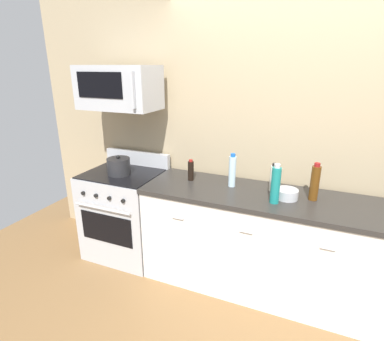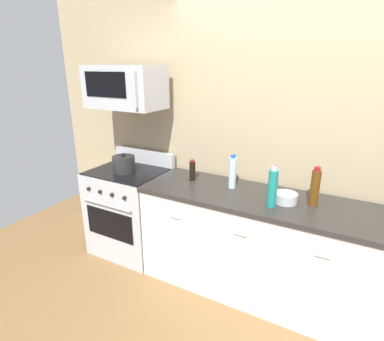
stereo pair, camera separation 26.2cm
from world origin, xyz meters
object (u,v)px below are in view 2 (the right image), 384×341
Objects in this scene: bottle_wine_amber at (315,187)px; stockpot at (124,164)px; microwave at (125,87)px; bottle_soy_sauce_dark at (192,170)px; bowl_steel_prep at (286,197)px; bottle_vinegar_white at (274,181)px; bottle_sparkling_teal at (273,188)px; bottle_water_clear at (233,172)px; range_oven at (131,210)px.

stockpot is (-1.80, -0.10, -0.06)m from bottle_wine_amber.
microwave is 1.03m from bottle_soy_sauce_dark.
bottle_wine_amber is at bearing 15.22° from bowl_steel_prep.
microwave is at bearing 89.87° from stockpot.
bottle_vinegar_white is 0.77× the size of bottle_sparkling_teal.
bottle_vinegar_white reaches higher than bowl_steel_prep.
bottle_water_clear reaches higher than bottle_vinegar_white.
range_oven is 0.54m from stockpot.
microwave is at bearing -178.16° from bottle_water_clear.
bowl_steel_prep is at bearing 57.17° from bottle_sparkling_teal.
bottle_sparkling_teal is (0.05, -0.24, 0.04)m from bottle_vinegar_white.
bottle_vinegar_white is at bearing 137.74° from bowl_steel_prep.
microwave is 4.09× the size of bowl_steel_prep.
microwave is 3.02× the size of bottle_vinegar_white.
bottle_sparkling_teal reaches higher than bottle_vinegar_white.
microwave is 1.92m from bottle_wine_amber.
bottle_water_clear is at bearing 0.52° from bottle_soy_sauce_dark.
microwave reaches higher than range_oven.
bottle_soy_sauce_dark is at bearing 178.63° from bottle_wine_amber.
bottle_wine_amber is 1.08m from bottle_soy_sauce_dark.
bottle_wine_amber reaches higher than bottle_soy_sauce_dark.
bottle_soy_sauce_dark is 0.89× the size of stockpot.
bottle_soy_sauce_dark is at bearing 10.29° from stockpot.
bottle_wine_amber is 0.68m from bottle_water_clear.
bottle_sparkling_teal is 1.52m from stockpot.
bottle_water_clear is (-0.36, -0.03, 0.03)m from bottle_vinegar_white.
bottle_sparkling_teal is at bearing -14.30° from bottle_soy_sauce_dark.
bottle_vinegar_white is 0.75m from bottle_soy_sauce_dark.
bottle_sparkling_teal is at bearing -27.20° from bottle_water_clear.
microwave is 1.64m from bottle_vinegar_white.
bottle_wine_amber is 1.03× the size of bottle_water_clear.
bottle_wine_amber is 1.71× the size of bowl_steel_prep.
bowl_steel_prep is at bearing -42.26° from bottle_vinegar_white.
stockpot is at bearing -176.68° from bottle_wine_amber.
microwave is 1.31m from bottle_water_clear.
microwave is at bearing -177.27° from bottle_vinegar_white.
bottle_wine_amber is 1.38× the size of stockpot.
bottle_vinegar_white is 1.35× the size of bowl_steel_prep.
bottle_vinegar_white is 0.25m from bottle_sparkling_teal.
microwave is at bearing 178.29° from bowl_steel_prep.
bottle_water_clear is (1.11, 0.08, 0.59)m from range_oven.
microwave is at bearing 89.71° from range_oven.
bottle_water_clear reaches higher than range_oven.
bottle_wine_amber is at bearing 3.32° from stockpot.
stockpot is (-0.72, -0.13, -0.01)m from bottle_soy_sauce_dark.
microwave reaches higher than bottle_sparkling_teal.
range_oven is 1.27m from bottle_water_clear.
bowl_steel_prep is at bearing -1.71° from microwave.
bottle_sparkling_teal is 0.19m from bowl_steel_prep.
bottle_sparkling_teal is at bearing -147.34° from bottle_wine_amber.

